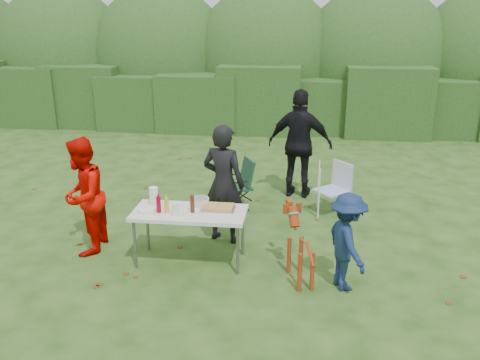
# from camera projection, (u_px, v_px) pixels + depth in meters

# --- Properties ---
(ground) EXTENTS (80.00, 80.00, 0.00)m
(ground) POSITION_uv_depth(u_px,v_px,m) (207.00, 265.00, 6.84)
(ground) COLOR #1E4211
(hedge_row) EXTENTS (22.00, 1.40, 1.70)m
(hedge_row) POSITION_uv_depth(u_px,v_px,m) (260.00, 100.00, 14.08)
(hedge_row) COLOR #23471C
(hedge_row) RESTS_ON ground
(shrub_backdrop) EXTENTS (20.00, 2.60, 3.20)m
(shrub_backdrop) POSITION_uv_depth(u_px,v_px,m) (265.00, 66.00, 15.34)
(shrub_backdrop) COLOR #3D6628
(shrub_backdrop) RESTS_ON ground
(folding_table) EXTENTS (1.50, 0.70, 0.74)m
(folding_table) POSITION_uv_depth(u_px,v_px,m) (190.00, 215.00, 6.73)
(folding_table) COLOR silver
(folding_table) RESTS_ON ground
(person_cook) EXTENTS (0.74, 0.59, 1.76)m
(person_cook) POSITION_uv_depth(u_px,v_px,m) (224.00, 184.00, 7.33)
(person_cook) COLOR black
(person_cook) RESTS_ON ground
(person_red_jacket) EXTENTS (0.67, 0.84, 1.65)m
(person_red_jacket) POSITION_uv_depth(u_px,v_px,m) (83.00, 196.00, 6.99)
(person_red_jacket) COLOR #D10800
(person_red_jacket) RESTS_ON ground
(person_black_puffy) EXTENTS (1.21, 0.66, 1.96)m
(person_black_puffy) POSITION_uv_depth(u_px,v_px,m) (300.00, 144.00, 9.06)
(person_black_puffy) COLOR black
(person_black_puffy) RESTS_ON ground
(child) EXTENTS (0.71, 0.91, 1.23)m
(child) POSITION_uv_depth(u_px,v_px,m) (347.00, 242.00, 6.12)
(child) COLOR #13254B
(child) RESTS_ON ground
(dog) EXTENTS (0.63, 0.99, 0.87)m
(dog) POSITION_uv_depth(u_px,v_px,m) (301.00, 250.00, 6.31)
(dog) COLOR maroon
(dog) RESTS_ON ground
(camping_chair) EXTENTS (0.73, 0.73, 0.86)m
(camping_chair) POSITION_uv_depth(u_px,v_px,m) (236.00, 184.00, 8.66)
(camping_chair) COLOR #193B27
(camping_chair) RESTS_ON ground
(lawn_chair) EXTENTS (0.73, 0.73, 0.88)m
(lawn_chair) POSITION_uv_depth(u_px,v_px,m) (332.00, 189.00, 8.44)
(lawn_chair) COLOR #476DD7
(lawn_chair) RESTS_ON ground
(food_tray) EXTENTS (0.45, 0.30, 0.02)m
(food_tray) POSITION_uv_depth(u_px,v_px,m) (218.00, 209.00, 6.77)
(food_tray) COLOR #B7B7BA
(food_tray) RESTS_ON folding_table
(focaccia_bread) EXTENTS (0.40, 0.26, 0.04)m
(focaccia_bread) POSITION_uv_depth(u_px,v_px,m) (218.00, 207.00, 6.76)
(focaccia_bread) COLOR #C69447
(focaccia_bread) RESTS_ON food_tray
(mustard_bottle) EXTENTS (0.06, 0.06, 0.20)m
(mustard_bottle) POSITION_uv_depth(u_px,v_px,m) (167.00, 205.00, 6.64)
(mustard_bottle) COLOR gold
(mustard_bottle) RESTS_ON folding_table
(ketchup_bottle) EXTENTS (0.06, 0.06, 0.22)m
(ketchup_bottle) POSITION_uv_depth(u_px,v_px,m) (159.00, 205.00, 6.63)
(ketchup_bottle) COLOR #98001E
(ketchup_bottle) RESTS_ON folding_table
(beer_bottle) EXTENTS (0.06, 0.06, 0.24)m
(beer_bottle) POSITION_uv_depth(u_px,v_px,m) (192.00, 204.00, 6.64)
(beer_bottle) COLOR #47230F
(beer_bottle) RESTS_ON folding_table
(paper_towel_roll) EXTENTS (0.12, 0.12, 0.26)m
(paper_towel_roll) POSITION_uv_depth(u_px,v_px,m) (154.00, 196.00, 6.86)
(paper_towel_roll) COLOR white
(paper_towel_roll) RESTS_ON folding_table
(cup_stack) EXTENTS (0.08, 0.08, 0.18)m
(cup_stack) POSITION_uv_depth(u_px,v_px,m) (175.00, 209.00, 6.53)
(cup_stack) COLOR white
(cup_stack) RESTS_ON folding_table
(pasta_bowl) EXTENTS (0.26, 0.26, 0.10)m
(pasta_bowl) POSITION_uv_depth(u_px,v_px,m) (200.00, 202.00, 6.90)
(pasta_bowl) COLOR silver
(pasta_bowl) RESTS_ON folding_table
(plate_stack) EXTENTS (0.24, 0.24, 0.05)m
(plate_stack) POSITION_uv_depth(u_px,v_px,m) (147.00, 210.00, 6.68)
(plate_stack) COLOR white
(plate_stack) RESTS_ON folding_table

